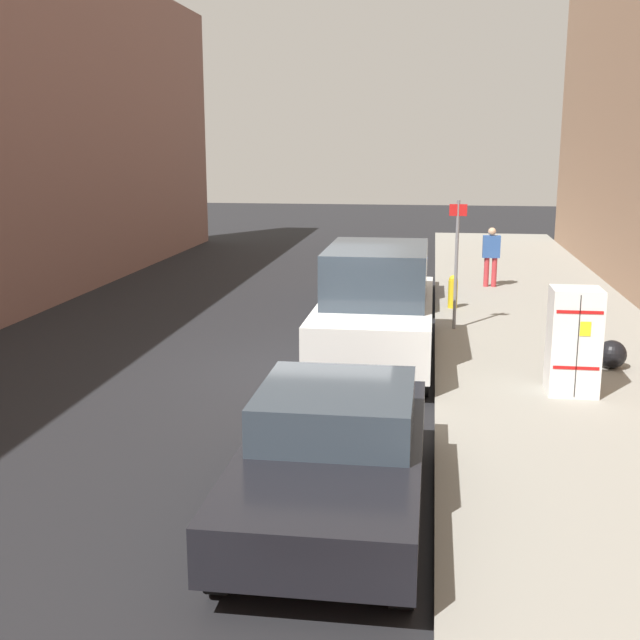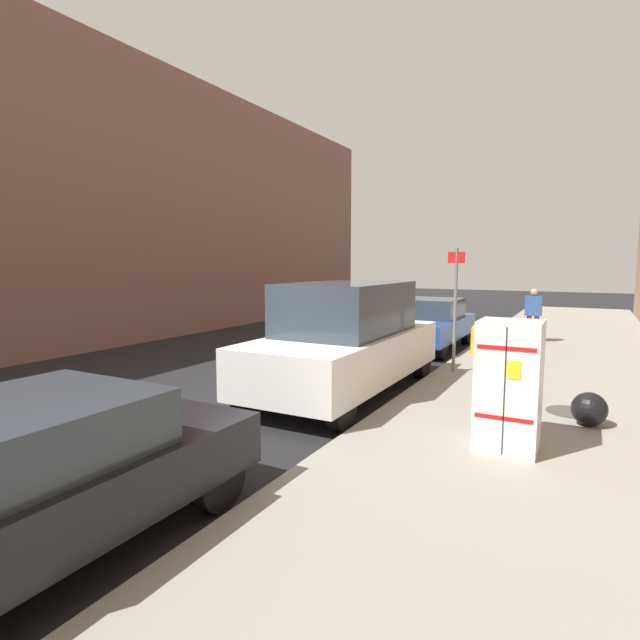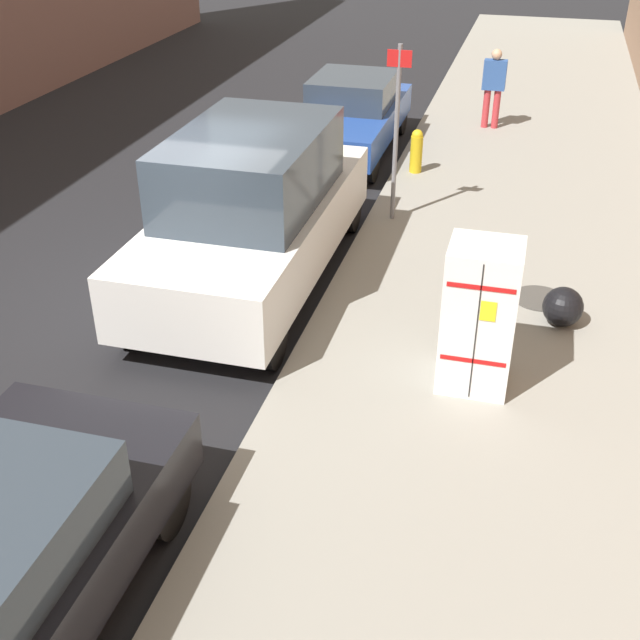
{
  "view_description": "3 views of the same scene",
  "coord_description": "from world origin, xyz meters",
  "px_view_note": "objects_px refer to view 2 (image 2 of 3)",
  "views": [
    {
      "loc": [
        -1.85,
        13.54,
        3.94
      ],
      "look_at": [
        -0.28,
        2.36,
        1.45
      ],
      "focal_mm": 45.0,
      "sensor_mm": 36.0,
      "label": 1
    },
    {
      "loc": [
        -4.91,
        7.67,
        2.51
      ],
      "look_at": [
        -0.06,
        -1.26,
        1.34
      ],
      "focal_mm": 28.0,
      "sensor_mm": 36.0,
      "label": 2
    },
    {
      "loc": [
        -4.35,
        8.57,
        5.23
      ],
      "look_at": [
        -2.55,
        1.95,
        1.18
      ],
      "focal_mm": 45.0,
      "sensor_mm": 36.0,
      "label": 3
    }
  ],
  "objects_px": {
    "fire_hydrant": "(475,340)",
    "parked_van_white": "(346,339)",
    "street_sign_post": "(455,304)",
    "pedestrian_walking_far": "(533,311)",
    "trash_bag": "(589,409)",
    "parked_hatchback_blue": "(431,323)",
    "discarded_refrigerator": "(509,385)",
    "parked_sedan_dark": "(9,486)"
  },
  "relations": [
    {
      "from": "trash_bag",
      "to": "parked_hatchback_blue",
      "type": "height_order",
      "value": "parked_hatchback_blue"
    },
    {
      "from": "street_sign_post",
      "to": "parked_hatchback_blue",
      "type": "bearing_deg",
      "value": -66.16
    },
    {
      "from": "fire_hydrant",
      "to": "parked_hatchback_blue",
      "type": "height_order",
      "value": "parked_hatchback_blue"
    },
    {
      "from": "discarded_refrigerator",
      "to": "pedestrian_walking_far",
      "type": "distance_m",
      "value": 9.58
    },
    {
      "from": "pedestrian_walking_far",
      "to": "parked_sedan_dark",
      "type": "height_order",
      "value": "pedestrian_walking_far"
    },
    {
      "from": "street_sign_post",
      "to": "trash_bag",
      "type": "bearing_deg",
      "value": 134.16
    },
    {
      "from": "parked_hatchback_blue",
      "to": "fire_hydrant",
      "type": "bearing_deg",
      "value": 142.7
    },
    {
      "from": "discarded_refrigerator",
      "to": "parked_sedan_dark",
      "type": "height_order",
      "value": "discarded_refrigerator"
    },
    {
      "from": "street_sign_post",
      "to": "parked_hatchback_blue",
      "type": "relative_size",
      "value": 0.65
    },
    {
      "from": "pedestrian_walking_far",
      "to": "discarded_refrigerator",
      "type": "bearing_deg",
      "value": -54.58
    },
    {
      "from": "fire_hydrant",
      "to": "parked_van_white",
      "type": "distance_m",
      "value": 4.83
    },
    {
      "from": "pedestrian_walking_far",
      "to": "parked_hatchback_blue",
      "type": "bearing_deg",
      "value": -110.91
    },
    {
      "from": "fire_hydrant",
      "to": "pedestrian_walking_far",
      "type": "xyz_separation_m",
      "value": [
        -1.07,
        -3.1,
        0.52
      ]
    },
    {
      "from": "discarded_refrigerator",
      "to": "fire_hydrant",
      "type": "relative_size",
      "value": 2.11
    },
    {
      "from": "discarded_refrigerator",
      "to": "parked_hatchback_blue",
      "type": "height_order",
      "value": "discarded_refrigerator"
    },
    {
      "from": "street_sign_post",
      "to": "fire_hydrant",
      "type": "height_order",
      "value": "street_sign_post"
    },
    {
      "from": "discarded_refrigerator",
      "to": "parked_sedan_dark",
      "type": "distance_m",
      "value": 5.45
    },
    {
      "from": "fire_hydrant",
      "to": "parked_van_white",
      "type": "height_order",
      "value": "parked_van_white"
    },
    {
      "from": "discarded_refrigerator",
      "to": "street_sign_post",
      "type": "bearing_deg",
      "value": -68.13
    },
    {
      "from": "fire_hydrant",
      "to": "parked_van_white",
      "type": "xyz_separation_m",
      "value": [
        1.49,
        4.57,
        0.53
      ]
    },
    {
      "from": "discarded_refrigerator",
      "to": "trash_bag",
      "type": "distance_m",
      "value": 1.89
    },
    {
      "from": "trash_bag",
      "to": "parked_hatchback_blue",
      "type": "relative_size",
      "value": 0.12
    },
    {
      "from": "street_sign_post",
      "to": "parked_hatchback_blue",
      "type": "height_order",
      "value": "street_sign_post"
    },
    {
      "from": "fire_hydrant",
      "to": "parked_sedan_dark",
      "type": "xyz_separation_m",
      "value": [
        1.49,
        10.88,
        0.19
      ]
    },
    {
      "from": "trash_bag",
      "to": "pedestrian_walking_far",
      "type": "distance_m",
      "value": 8.2
    },
    {
      "from": "trash_bag",
      "to": "parked_van_white",
      "type": "height_order",
      "value": "parked_van_white"
    },
    {
      "from": "parked_van_white",
      "to": "discarded_refrigerator",
      "type": "bearing_deg",
      "value": 149.19
    },
    {
      "from": "discarded_refrigerator",
      "to": "parked_van_white",
      "type": "bearing_deg",
      "value": -30.81
    },
    {
      "from": "street_sign_post",
      "to": "parked_hatchback_blue",
      "type": "distance_m",
      "value": 3.76
    },
    {
      "from": "trash_bag",
      "to": "pedestrian_walking_far",
      "type": "relative_size",
      "value": 0.31
    },
    {
      "from": "fire_hydrant",
      "to": "parked_sedan_dark",
      "type": "height_order",
      "value": "parked_sedan_dark"
    },
    {
      "from": "street_sign_post",
      "to": "parked_hatchback_blue",
      "type": "xyz_separation_m",
      "value": [
        1.48,
        -3.35,
        -0.88
      ]
    },
    {
      "from": "trash_bag",
      "to": "parked_sedan_dark",
      "type": "bearing_deg",
      "value": 55.33
    },
    {
      "from": "fire_hydrant",
      "to": "parked_hatchback_blue",
      "type": "relative_size",
      "value": 0.19
    },
    {
      "from": "street_sign_post",
      "to": "pedestrian_walking_far",
      "type": "distance_m",
      "value": 5.45
    },
    {
      "from": "parked_van_white",
      "to": "parked_sedan_dark",
      "type": "distance_m",
      "value": 6.32
    },
    {
      "from": "parked_van_white",
      "to": "parked_hatchback_blue",
      "type": "bearing_deg",
      "value": -90.0
    },
    {
      "from": "fire_hydrant",
      "to": "trash_bag",
      "type": "distance_m",
      "value": 5.59
    },
    {
      "from": "parked_hatchback_blue",
      "to": "parked_van_white",
      "type": "bearing_deg",
      "value": 90.0
    },
    {
      "from": "trash_bag",
      "to": "parked_van_white",
      "type": "relative_size",
      "value": 0.1
    },
    {
      "from": "fire_hydrant",
      "to": "parked_sedan_dark",
      "type": "relative_size",
      "value": 0.18
    },
    {
      "from": "trash_bag",
      "to": "pedestrian_walking_far",
      "type": "xyz_separation_m",
      "value": [
        1.56,
        -8.02,
        0.67
      ]
    }
  ]
}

